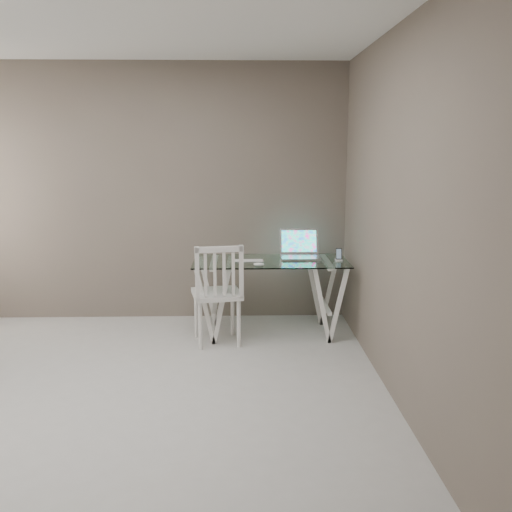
# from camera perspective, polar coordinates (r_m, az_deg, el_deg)

# --- Properties ---
(room) EXTENTS (4.50, 4.52, 2.71)m
(room) POSITION_cam_1_polar(r_m,az_deg,el_deg) (3.94, -15.53, 8.66)
(room) COLOR #AEACA7
(room) RESTS_ON ground
(desk) EXTENTS (1.50, 0.70, 0.75)m
(desk) POSITION_cam_1_polar(r_m,az_deg,el_deg) (5.64, 1.44, -4.07)
(desk) COLOR silver
(desk) RESTS_ON ground
(chair) EXTENTS (0.51, 0.51, 0.97)m
(chair) POSITION_cam_1_polar(r_m,az_deg,el_deg) (5.30, -3.85, -3.39)
(chair) COLOR silver
(chair) RESTS_ON ground
(laptop) EXTENTS (0.39, 0.36, 0.27)m
(laptop) POSITION_cam_1_polar(r_m,az_deg,el_deg) (5.75, 4.41, 0.56)
(laptop) COLOR silver
(laptop) RESTS_ON desk
(keyboard) EXTENTS (0.31, 0.13, 0.01)m
(keyboard) POSITION_cam_1_polar(r_m,az_deg,el_deg) (5.52, -0.82, -0.49)
(keyboard) COLOR silver
(keyboard) RESTS_ON desk
(mouse) EXTENTS (0.10, 0.06, 0.03)m
(mouse) POSITION_cam_1_polar(r_m,az_deg,el_deg) (5.30, 0.29, -0.84)
(mouse) COLOR white
(mouse) RESTS_ON desk
(phone_dock) EXTENTS (0.07, 0.07, 0.12)m
(phone_dock) POSITION_cam_1_polar(r_m,az_deg,el_deg) (5.60, 8.27, -0.13)
(phone_dock) COLOR white
(phone_dock) RESTS_ON desk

